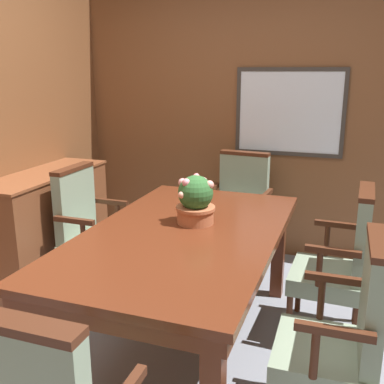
{
  "coord_description": "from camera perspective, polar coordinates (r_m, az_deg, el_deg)",
  "views": [
    {
      "loc": [
        0.91,
        -2.15,
        1.7
      ],
      "look_at": [
        0.02,
        0.35,
        0.97
      ],
      "focal_mm": 42.0,
      "sensor_mm": 36.0,
      "label": 1
    }
  ],
  "objects": [
    {
      "name": "chair_left_far",
      "position": [
        3.51,
        -12.95,
        -4.59
      ],
      "size": [
        0.46,
        0.53,
        1.0
      ],
      "rotation": [
        0.0,
        0.0,
        1.57
      ],
      "color": "#472314",
      "rests_on": "ground_plane"
    },
    {
      "name": "dining_table",
      "position": [
        2.71,
        -1.06,
        -6.78
      ],
      "size": [
        1.1,
        1.92,
        0.77
      ],
      "color": "#562614",
      "rests_on": "ground_plane"
    },
    {
      "name": "sideboard_cabinet",
      "position": [
        3.84,
        -17.82,
        -4.32
      ],
      "size": [
        0.44,
        1.22,
        0.91
      ],
      "color": "brown",
      "rests_on": "ground_plane"
    },
    {
      "name": "chair_head_far",
      "position": [
        3.98,
        6.06,
        -1.88
      ],
      "size": [
        0.55,
        0.49,
        1.0
      ],
      "rotation": [
        0.0,
        0.0,
        -0.08
      ],
      "color": "#472314",
      "rests_on": "ground_plane"
    },
    {
      "name": "potted_plant",
      "position": [
        2.77,
        0.44,
        -1.05
      ],
      "size": [
        0.25,
        0.25,
        0.31
      ],
      "color": "#B2603D",
      "rests_on": "dining_table"
    },
    {
      "name": "ground_plane",
      "position": [
        2.89,
        -2.99,
        -20.74
      ],
      "size": [
        14.0,
        14.0,
        0.0
      ],
      "primitive_type": "plane",
      "color": "gray"
    },
    {
      "name": "chair_right_near",
      "position": [
        2.26,
        18.64,
        -16.68
      ],
      "size": [
        0.47,
        0.53,
        1.0
      ],
      "rotation": [
        0.0,
        0.0,
        -1.56
      ],
      "color": "#472314",
      "rests_on": "ground_plane"
    },
    {
      "name": "wall_back",
      "position": [
        4.19,
        6.95,
        8.7
      ],
      "size": [
        7.2,
        0.08,
        2.45
      ],
      "color": "brown",
      "rests_on": "ground_plane"
    },
    {
      "name": "chair_right_far",
      "position": [
        3.03,
        18.42,
        -8.22
      ],
      "size": [
        0.47,
        0.54,
        1.0
      ],
      "rotation": [
        0.0,
        0.0,
        -1.6
      ],
      "color": "#472314",
      "rests_on": "ground_plane"
    }
  ]
}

